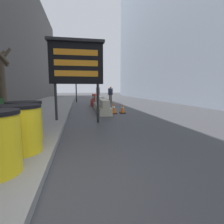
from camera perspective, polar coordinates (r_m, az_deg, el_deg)
ground_plane at (r=2.68m, az=-22.48°, el=-23.87°), size 120.00×120.00×0.00m
barrel_drum_middle at (r=3.81m, az=-27.82°, el=-4.83°), size 0.80×0.80×0.93m
barrel_drum_back at (r=4.67m, az=-26.56°, el=-2.60°), size 0.80×0.80×0.93m
message_board at (r=7.15m, az=-11.55°, el=15.40°), size 2.18×0.36×3.24m
jersey_barrier_cream at (r=9.50m, az=-2.71°, el=1.38°), size 0.65×1.76×0.79m
jersey_barrier_white at (r=11.62m, az=-4.21°, el=2.70°), size 0.60×1.97×0.88m
jersey_barrier_red_striped at (r=14.16m, az=-5.42°, el=3.67°), size 0.65×2.17×0.95m
traffic_cone_near at (r=9.88m, az=3.47°, el=1.17°), size 0.31×0.31×0.56m
traffic_cone_mid at (r=9.67m, az=0.51°, el=1.30°), size 0.36×0.36×0.64m
traffic_cone_far at (r=15.66m, az=-2.82°, el=3.89°), size 0.42×0.42×0.75m
traffic_light_near_curb at (r=18.54m, az=-11.71°, el=10.96°), size 0.28×0.45×3.46m
pedestrian_worker at (r=17.02m, az=-0.51°, el=6.20°), size 0.48×0.37×1.63m
pedestrian_passerby at (r=17.66m, az=-4.58°, el=6.45°), size 0.39×0.52×1.75m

